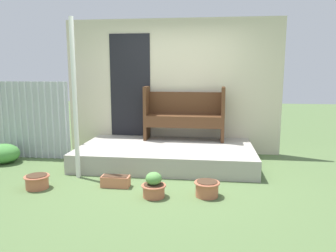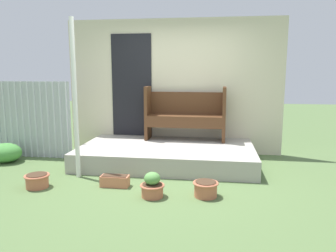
# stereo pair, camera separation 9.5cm
# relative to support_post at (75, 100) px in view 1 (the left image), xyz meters

# --- Properties ---
(ground_plane) EXTENTS (24.00, 24.00, 0.00)m
(ground_plane) POSITION_rel_support_post_xyz_m (1.34, 0.08, -1.19)
(ground_plane) COLOR #516B3D
(porch_slab) EXTENTS (3.01, 1.69, 0.31)m
(porch_slab) POSITION_rel_support_post_xyz_m (1.24, 0.92, -1.03)
(porch_slab) COLOR #A8A399
(porch_slab) RESTS_ON ground_plane
(house_wall) EXTENTS (4.21, 0.08, 2.60)m
(house_wall) POSITION_rel_support_post_xyz_m (1.20, 1.79, 0.11)
(house_wall) COLOR beige
(house_wall) RESTS_ON ground_plane
(fence_corrugated) EXTENTS (2.60, 0.05, 1.42)m
(fence_corrugated) POSITION_rel_support_post_xyz_m (-1.86, 1.00, -0.48)
(fence_corrugated) COLOR #ADB2B7
(fence_corrugated) RESTS_ON ground_plane
(support_post) EXTENTS (0.07, 0.07, 2.38)m
(support_post) POSITION_rel_support_post_xyz_m (0.00, 0.00, 0.00)
(support_post) COLOR white
(support_post) RESTS_ON ground_plane
(bench) EXTENTS (1.50, 0.42, 1.01)m
(bench) POSITION_rel_support_post_xyz_m (1.51, 1.50, -0.35)
(bench) COLOR #4C2D19
(bench) RESTS_ON porch_slab
(flower_pot_left) EXTENTS (0.35, 0.35, 0.19)m
(flower_pot_left) POSITION_rel_support_post_xyz_m (-0.38, -0.54, -1.08)
(flower_pot_left) COLOR #B76647
(flower_pot_left) RESTS_ON ground_plane
(flower_pot_middle) EXTENTS (0.32, 0.32, 0.33)m
(flower_pot_middle) POSITION_rel_support_post_xyz_m (1.29, -0.65, -1.05)
(flower_pot_middle) COLOR #B76647
(flower_pot_middle) RESTS_ON ground_plane
(flower_pot_right) EXTENTS (0.34, 0.34, 0.20)m
(flower_pot_right) POSITION_rel_support_post_xyz_m (1.97, -0.53, -1.08)
(flower_pot_right) COLOR #B76647
(flower_pot_right) RESTS_ON ground_plane
(planter_box_rect) EXTENTS (0.40, 0.17, 0.16)m
(planter_box_rect) POSITION_rel_support_post_xyz_m (0.69, -0.34, -1.11)
(planter_box_rect) COLOR #C67251
(planter_box_rect) RESTS_ON ground_plane
(shrub_by_fence) EXTENTS (0.56, 0.50, 0.34)m
(shrub_by_fence) POSITION_rel_support_post_xyz_m (-1.62, 0.59, -1.02)
(shrub_by_fence) COLOR #478C3D
(shrub_by_fence) RESTS_ON ground_plane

